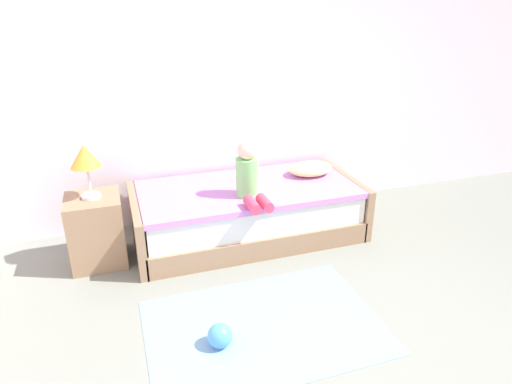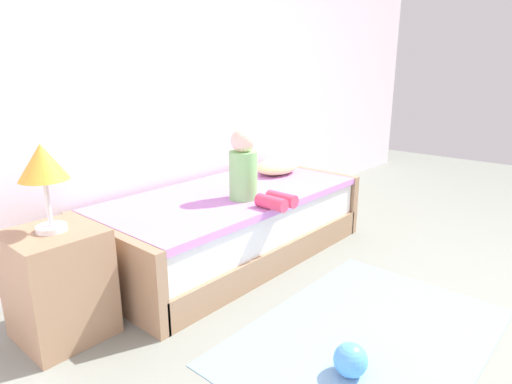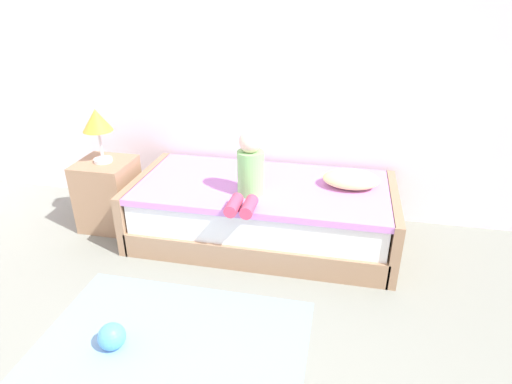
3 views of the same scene
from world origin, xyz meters
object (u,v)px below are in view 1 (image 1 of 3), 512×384
object	(u,v)px
table_lamp	(85,159)
pillow	(311,169)
toy_ball	(220,336)
bed	(248,212)
child_figure	(249,175)
nightstand	(97,230)

from	to	relation	value
table_lamp	pillow	xyz separation A→B (m)	(2.03, 0.15, -0.37)
table_lamp	toy_ball	bearing A→B (deg)	-61.54
table_lamp	toy_ball	distance (m)	1.74
table_lamp	pillow	world-z (taller)	table_lamp
bed	pillow	world-z (taller)	pillow
table_lamp	child_figure	xyz separation A→B (m)	(1.29, -0.18, -0.23)
child_figure	toy_ball	bearing A→B (deg)	-116.28
nightstand	toy_ball	xyz separation A→B (m)	(0.72, -1.34, -0.22)
bed	table_lamp	distance (m)	1.52
bed	child_figure	distance (m)	0.52
nightstand	pillow	size ratio (longest dim) A/B	1.36
child_figure	bed	bearing A→B (deg)	76.24
bed	nightstand	distance (m)	1.35
bed	table_lamp	bearing A→B (deg)	-178.04
bed	pillow	bearing A→B (deg)	8.31
bed	nightstand	xyz separation A→B (m)	(-1.35, -0.05, 0.05)
nightstand	toy_ball	size ratio (longest dim) A/B	3.68
pillow	table_lamp	bearing A→B (deg)	-175.89
bed	table_lamp	xyz separation A→B (m)	(-1.35, -0.05, 0.69)
nightstand	pillow	xyz separation A→B (m)	(2.03, 0.15, 0.26)
child_figure	toy_ball	distance (m)	1.43
bed	nightstand	world-z (taller)	nightstand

